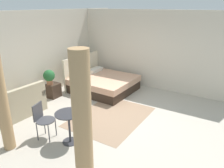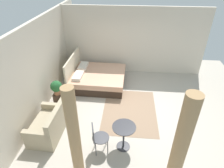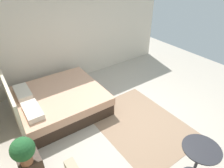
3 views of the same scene
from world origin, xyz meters
The scene contains 7 objects.
ground_plane centered at (0.00, 0.00, -0.01)m, with size 8.52×9.02×0.02m, color #B2A899.
wall_right centered at (2.76, 0.00, 1.42)m, with size 0.12×6.02×2.85m, color beige.
area_rug centered at (-0.12, 0.04, 0.00)m, with size 2.36×1.76×0.01m, color #93755B.
bed centered at (1.46, 1.40, 0.29)m, with size 1.96×2.13×1.20m.
nightstand centered at (0.05, 2.47, 0.24)m, with size 0.42×0.36×0.48m.
potted_plant centered at (-0.05, 2.50, 0.77)m, with size 0.38×0.38×0.51m.
balcony_table centered at (-1.64, 0.19, 0.52)m, with size 0.61×0.61×0.75m.
Camera 3 is at (-2.50, 2.55, 3.28)m, focal length 31.63 mm.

